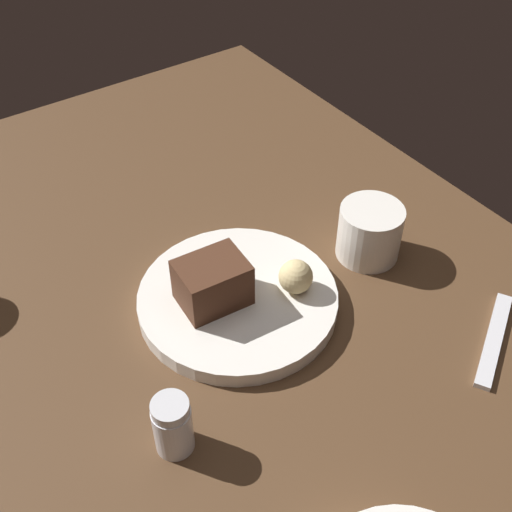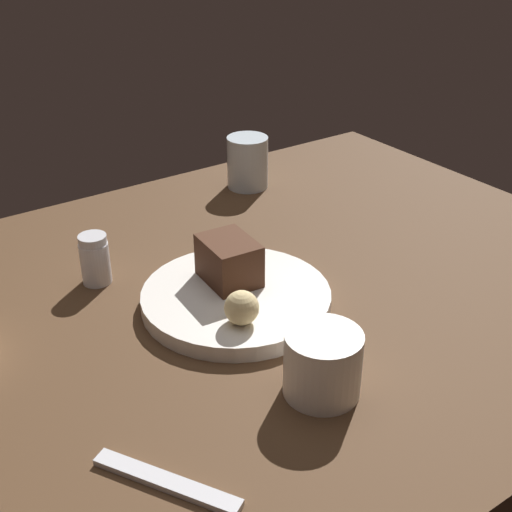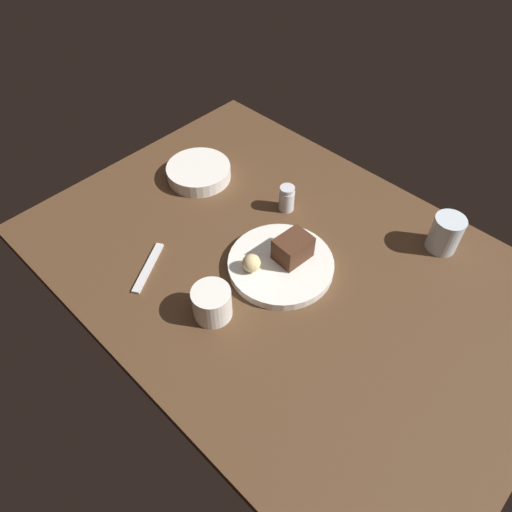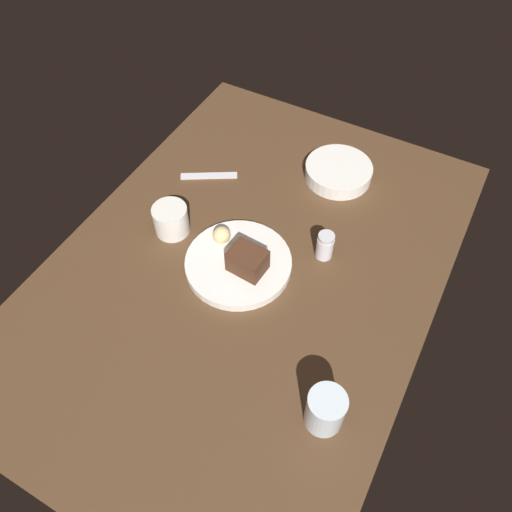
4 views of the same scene
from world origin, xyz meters
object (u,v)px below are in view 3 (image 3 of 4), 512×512
side_bowl (199,172)px  dessert_spoon (148,267)px  coffee_cup (212,303)px  bread_roll (251,263)px  chocolate_cake_slice (293,248)px  dessert_plate (281,264)px  water_glass (445,233)px  salt_shaker (287,198)px

side_bowl → dessert_spoon: size_ratio=1.17×
side_bowl → dessert_spoon: (16.28, -30.10, -1.54)cm
coffee_cup → bread_roll: bearing=96.1°
chocolate_cake_slice → coffee_cup: size_ratio=0.96×
dessert_plate → bread_roll: bread_roll is taller
coffee_cup → dessert_spoon: 20.36cm
dessert_plate → water_glass: size_ratio=2.67×
dessert_plate → bread_roll: size_ratio=5.84×
side_bowl → dessert_spoon: side_bowl is taller
dessert_spoon → water_glass: bearing=-70.8°
bread_roll → salt_shaker: size_ratio=0.59×
bread_roll → water_glass: size_ratio=0.46×
bread_roll → water_glass: bearing=54.8°
coffee_cup → side_bowl: bearing=142.2°
dessert_plate → water_glass: water_glass is taller
bread_roll → chocolate_cake_slice: bearing=65.5°
chocolate_cake_slice → dessert_spoon: 33.70cm
bread_roll → salt_shaker: (-9.05, 22.17, -0.70)cm
dessert_plate → water_glass: bearing=53.5°
chocolate_cake_slice → coffee_cup: 22.64cm
salt_shaker → dessert_spoon: bearing=-104.3°
bread_roll → coffee_cup: size_ratio=0.50×
dessert_spoon → side_bowl: bearing=-2.0°
dessert_plate → chocolate_cake_slice: size_ratio=3.06×
dessert_plate → bread_roll: 7.75cm
dessert_plate → dessert_spoon: size_ratio=1.63×
salt_shaker → coffee_cup: size_ratio=0.85×
side_bowl → coffee_cup: size_ratio=2.10×
chocolate_cake_slice → bread_roll: 10.12cm
side_bowl → dessert_plate: bearing=-12.7°
dessert_plate → salt_shaker: 20.29cm
chocolate_cake_slice → side_bowl: chocolate_cake_slice is taller
bread_roll → dessert_spoon: bearing=-140.6°
chocolate_cake_slice → side_bowl: bearing=171.7°
dessert_plate → coffee_cup: 19.78cm
bread_roll → side_bowl: bread_roll is taller
water_glass → side_bowl: water_glass is taller
water_glass → coffee_cup: (-25.27, -51.09, -0.89)cm
dessert_spoon → bread_roll: bearing=-81.0°
chocolate_cake_slice → bread_roll: chocolate_cake_slice is taller
dessert_plate → dessert_spoon: dessert_plate is taller
water_glass → dessert_spoon: bearing=-130.4°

